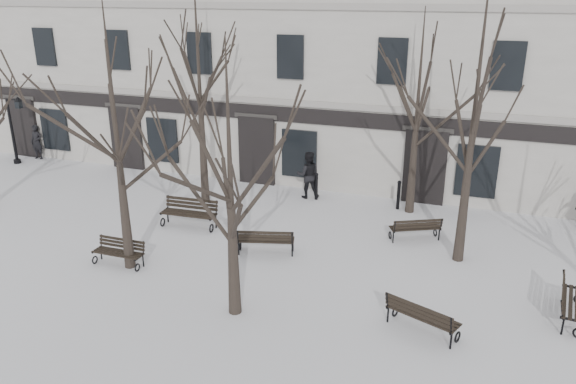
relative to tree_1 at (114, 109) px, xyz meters
The scene contains 18 objects.
ground 6.37m from the tree_1, ahead, with size 100.00×100.00×0.00m, color silver.
building 14.13m from the tree_1, 72.95° to the left, with size 40.40×10.20×11.40m.
tree_1 is the anchor object (origin of this frame).
tree_2 4.28m from the tree_1, 17.06° to the right, with size 4.87×4.87×6.96m.
tree_4 5.80m from the tree_1, 94.43° to the left, with size 6.27×6.27×8.96m.
tree_5 10.37m from the tree_1, 45.13° to the left, with size 5.17×5.17×7.39m.
tree_6 10.09m from the tree_1, 22.32° to the left, with size 6.09×6.09×8.70m.
bench_0 4.40m from the tree_1, behind, with size 1.60×0.60×0.80m.
bench_1 6.01m from the tree_1, 31.35° to the left, with size 1.88×1.11×0.90m.
bench_2 9.75m from the tree_1, ahead, with size 1.88×1.25×0.90m.
bench_3 5.41m from the tree_1, 86.31° to the left, with size 2.01×0.83×0.99m.
bench_4 10.20m from the tree_1, 31.45° to the left, with size 1.73×1.28×0.84m.
bench_5 13.00m from the tree_1, ahead, with size 0.87×1.89×0.92m.
lamp_post 13.64m from the tree_1, 146.94° to the left, with size 1.02×0.38×3.25m.
bollard_a 9.26m from the tree_1, 63.93° to the left, with size 0.14×0.14×1.12m.
bollard_b 10.96m from the tree_1, 47.42° to the left, with size 0.15×0.15×1.14m.
pedestrian_a 14.54m from the tree_1, 143.09° to the left, with size 0.62×0.41×1.70m, color black.
pedestrian_b 9.50m from the tree_1, 66.76° to the left, with size 0.93×0.72×1.91m, color black.
Camera 1 is at (5.49, -13.23, 7.92)m, focal length 35.00 mm.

